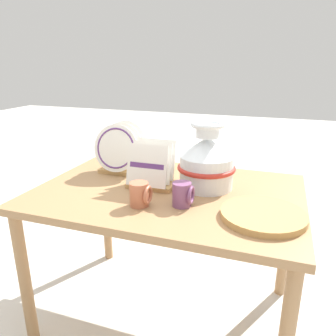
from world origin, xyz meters
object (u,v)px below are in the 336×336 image
object	(u,v)px
ceramic_vase	(207,161)
mug_terracotta_glaze	(140,194)
dish_rack_round_plates	(120,153)
mug_plum_glaze	(183,194)
dish_rack_square_plates	(152,172)
wicker_charger_stack	(263,215)

from	to	relation	value
ceramic_vase	mug_terracotta_glaze	distance (m)	0.38
dish_rack_round_plates	mug_plum_glaze	distance (m)	0.55
ceramic_vase	mug_terracotta_glaze	bearing A→B (deg)	-124.92
mug_plum_glaze	dish_rack_round_plates	bearing A→B (deg)	145.49
mug_terracotta_glaze	mug_plum_glaze	bearing A→B (deg)	18.70
dish_rack_square_plates	wicker_charger_stack	distance (m)	0.58
dish_rack_square_plates	mug_terracotta_glaze	world-z (taller)	dish_rack_square_plates
dish_rack_round_plates	wicker_charger_stack	world-z (taller)	dish_rack_round_plates
dish_rack_round_plates	wicker_charger_stack	size ratio (longest dim) A/B	0.82
dish_rack_round_plates	dish_rack_square_plates	size ratio (longest dim) A/B	1.21
ceramic_vase	dish_rack_square_plates	world-z (taller)	ceramic_vase
dish_rack_square_plates	mug_plum_glaze	xyz separation A→B (m)	(0.21, -0.17, -0.02)
wicker_charger_stack	dish_rack_square_plates	bearing A→B (deg)	161.74
ceramic_vase	dish_rack_square_plates	bearing A→B (deg)	-162.77
dish_rack_round_plates	mug_terracotta_glaze	xyz separation A→B (m)	(0.28, -0.37, -0.06)
ceramic_vase	wicker_charger_stack	bearing A→B (deg)	-41.71
mug_terracotta_glaze	mug_plum_glaze	world-z (taller)	same
ceramic_vase	mug_plum_glaze	distance (m)	0.27
ceramic_vase	dish_rack_round_plates	world-z (taller)	ceramic_vase
ceramic_vase	wicker_charger_stack	size ratio (longest dim) A/B	0.96
ceramic_vase	dish_rack_round_plates	bearing A→B (deg)	173.02
ceramic_vase	mug_plum_glaze	size ratio (longest dim) A/B	3.07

